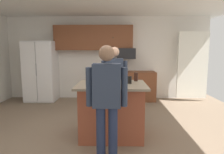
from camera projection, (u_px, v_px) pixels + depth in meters
floor at (100, 132)px, 3.84m from camera, size 7.04×7.04×0.00m
back_wall at (107, 58)px, 6.44m from camera, size 6.40×0.10×2.60m
french_door_window_panel at (193, 65)px, 6.01m from camera, size 0.90×0.06×2.00m
cabinet_run_upper at (94, 38)px, 6.16m from camera, size 2.40×0.38×0.75m
cabinet_run_lower at (126, 86)px, 6.22m from camera, size 1.80×0.63×0.90m
refrigerator at (41, 71)px, 6.12m from camera, size 0.90×0.76×1.82m
microwave_over_range at (126, 54)px, 6.11m from camera, size 0.56×0.40×0.32m
kitchen_island at (112, 110)px, 3.62m from camera, size 1.22×0.96×0.97m
person_guest_left at (107, 96)px, 2.74m from camera, size 0.57×0.22×1.63m
person_host_foreground at (114, 79)px, 4.38m from camera, size 0.57×0.22×1.63m
glass_pilsner at (136, 77)px, 3.85m from camera, size 0.07×0.07×0.16m
glass_dark_ale at (106, 78)px, 3.86m from camera, size 0.07×0.07×0.12m
tumbler_amber at (130, 80)px, 3.56m from camera, size 0.08×0.08×0.13m
serving_tray at (108, 82)px, 3.61m from camera, size 0.44×0.30×0.04m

